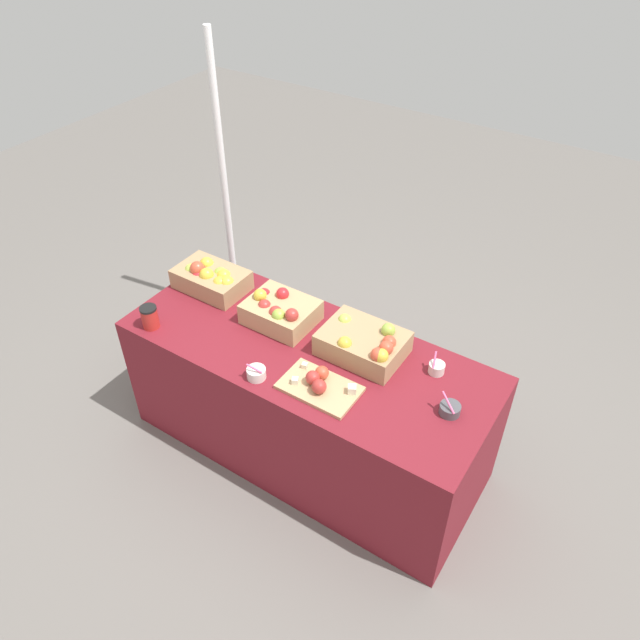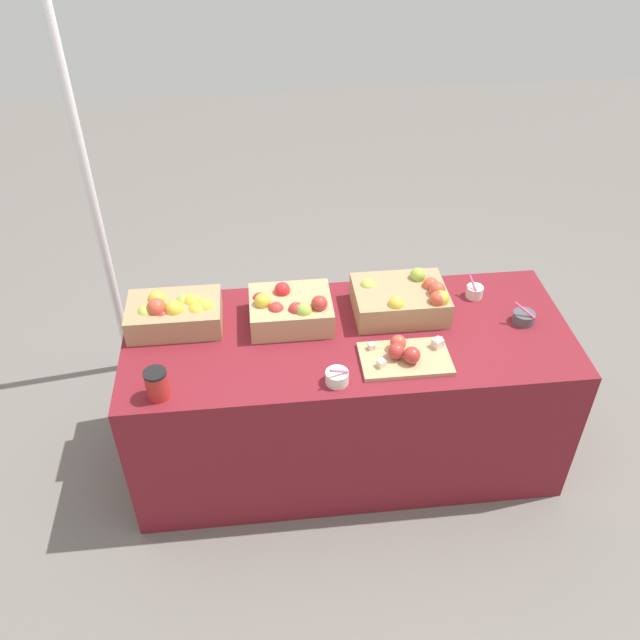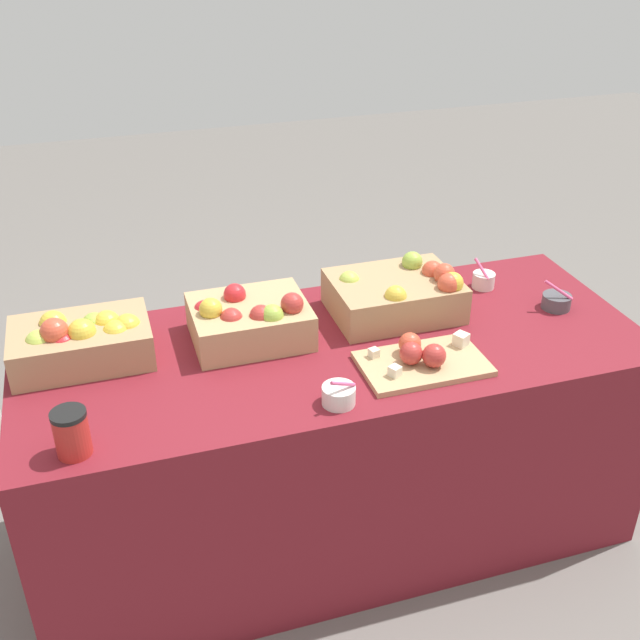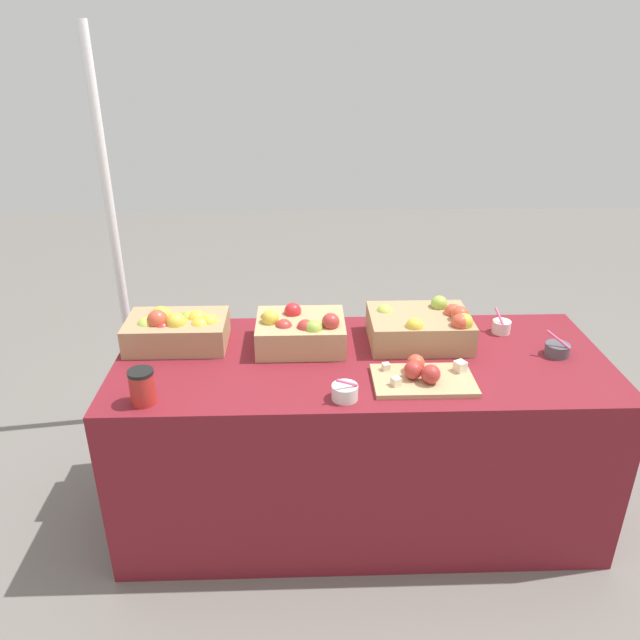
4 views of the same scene
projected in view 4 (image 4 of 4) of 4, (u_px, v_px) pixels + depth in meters
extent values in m
plane|color=slate|center=(357.00, 506.00, 2.67)|extent=(10.00, 10.00, 0.00)
cube|color=maroon|center=(359.00, 437.00, 2.52)|extent=(1.90, 0.76, 0.74)
cube|color=tan|center=(177.00, 332.00, 2.44)|extent=(0.39, 0.25, 0.11)
sphere|color=#B2C64C|center=(147.00, 327.00, 2.39)|extent=(0.08, 0.08, 0.08)
sphere|color=#B2332D|center=(154.00, 327.00, 2.40)|extent=(0.08, 0.08, 0.08)
sphere|color=#99B742|center=(189.00, 321.00, 2.46)|extent=(0.08, 0.08, 0.08)
sphere|color=gold|center=(197.00, 320.00, 2.44)|extent=(0.08, 0.08, 0.08)
sphere|color=gold|center=(176.00, 323.00, 2.38)|extent=(0.08, 0.08, 0.08)
sphere|color=gold|center=(161.00, 316.00, 2.46)|extent=(0.08, 0.08, 0.08)
sphere|color=#B2332D|center=(160.00, 325.00, 2.41)|extent=(0.08, 0.08, 0.08)
sphere|color=gold|center=(200.00, 327.00, 2.39)|extent=(0.08, 0.08, 0.08)
sphere|color=red|center=(162.00, 330.00, 2.38)|extent=(0.08, 0.08, 0.08)
sphere|color=gold|center=(210.00, 324.00, 2.41)|extent=(0.08, 0.08, 0.08)
sphere|color=#D14C33|center=(158.00, 320.00, 2.38)|extent=(0.08, 0.08, 0.08)
cube|color=tan|center=(301.00, 333.00, 2.43)|extent=(0.35, 0.28, 0.11)
sphere|color=red|center=(293.00, 311.00, 2.46)|extent=(0.07, 0.07, 0.07)
sphere|color=#B2332D|center=(284.00, 328.00, 2.36)|extent=(0.07, 0.07, 0.07)
sphere|color=#99B742|center=(314.00, 329.00, 2.33)|extent=(0.07, 0.07, 0.07)
sphere|color=gold|center=(270.00, 318.00, 2.38)|extent=(0.07, 0.07, 0.07)
sphere|color=#B2332D|center=(306.00, 328.00, 2.35)|extent=(0.07, 0.07, 0.07)
sphere|color=red|center=(268.00, 320.00, 2.44)|extent=(0.07, 0.07, 0.07)
sphere|color=#B2332D|center=(331.00, 322.00, 2.34)|extent=(0.07, 0.07, 0.07)
cube|color=tan|center=(419.00, 328.00, 2.46)|extent=(0.40, 0.30, 0.12)
sphere|color=#D14C33|center=(453.00, 312.00, 2.45)|extent=(0.07, 0.07, 0.07)
sphere|color=#D14C33|center=(460.00, 315.00, 2.39)|extent=(0.07, 0.07, 0.07)
sphere|color=#99B742|center=(439.00, 304.00, 2.50)|extent=(0.07, 0.07, 0.07)
sphere|color=#B2C64C|center=(384.00, 313.00, 2.48)|extent=(0.07, 0.07, 0.07)
sphere|color=gold|center=(464.00, 322.00, 2.34)|extent=(0.07, 0.07, 0.07)
sphere|color=gold|center=(414.00, 327.00, 2.34)|extent=(0.07, 0.07, 0.07)
sphere|color=#D14C33|center=(460.00, 322.00, 2.34)|extent=(0.07, 0.07, 0.07)
cube|color=tan|center=(423.00, 380.00, 2.19)|extent=(0.36, 0.22, 0.02)
cube|color=beige|center=(460.00, 366.00, 2.23)|extent=(0.05, 0.05, 0.04)
sphere|color=#B2332D|center=(431.00, 374.00, 2.14)|extent=(0.07, 0.07, 0.07)
sphere|color=#B2332D|center=(413.00, 370.00, 2.17)|extent=(0.07, 0.07, 0.07)
cube|color=beige|center=(396.00, 381.00, 2.14)|extent=(0.04, 0.04, 0.03)
sphere|color=#D14C33|center=(416.00, 363.00, 2.22)|extent=(0.07, 0.07, 0.07)
cube|color=beige|center=(386.00, 367.00, 2.24)|extent=(0.03, 0.03, 0.03)
cylinder|color=silver|center=(501.00, 327.00, 2.55)|extent=(0.08, 0.08, 0.05)
cylinder|color=#EA598C|center=(500.00, 317.00, 2.53)|extent=(0.03, 0.07, 0.06)
cylinder|color=silver|center=(345.00, 392.00, 2.08)|extent=(0.09, 0.09, 0.05)
cylinder|color=#EA598C|center=(347.00, 383.00, 2.05)|extent=(0.08, 0.03, 0.04)
cylinder|color=#4C4C51|center=(557.00, 349.00, 2.38)|extent=(0.09, 0.09, 0.05)
cylinder|color=#EA598C|center=(558.00, 340.00, 2.34)|extent=(0.09, 0.06, 0.06)
cylinder|color=red|center=(143.00, 388.00, 2.05)|extent=(0.09, 0.09, 0.11)
cylinder|color=black|center=(140.00, 372.00, 2.02)|extent=(0.09, 0.09, 0.01)
cylinder|color=white|center=(115.00, 245.00, 2.89)|extent=(0.04, 0.04, 1.94)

